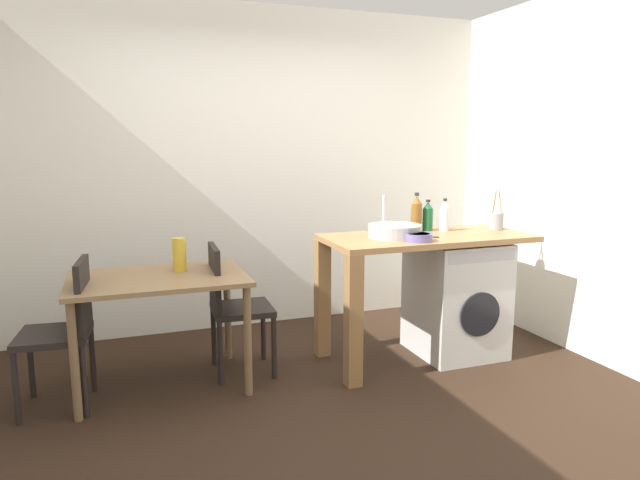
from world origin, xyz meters
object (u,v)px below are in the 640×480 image
(washing_machine, at_px, (456,297))
(chair_opposite, at_px, (231,302))
(chair_person_seat, at_px, (66,325))
(utensil_crock, at_px, (496,221))
(bottle_squat_brown, at_px, (428,217))
(mixing_bowl, at_px, (418,237))
(bottle_tall_green, at_px, (416,214))
(dining_table, at_px, (159,291))
(vase, at_px, (179,254))
(bottle_clear_small, at_px, (444,216))

(washing_machine, bearing_deg, chair_opposite, 173.45)
(chair_person_seat, height_order, utensil_crock, utensil_crock)
(bottle_squat_brown, distance_m, mixing_bowl, 0.49)
(bottle_tall_green, bearing_deg, dining_table, -178.42)
(mixing_bowl, xyz_separation_m, utensil_crock, (0.82, 0.25, 0.04))
(dining_table, xyz_separation_m, vase, (0.15, 0.10, 0.21))
(bottle_tall_green, bearing_deg, washing_machine, -37.10)
(bottle_tall_green, relative_size, bottle_squat_brown, 1.24)
(washing_machine, height_order, bottle_clear_small, bottle_clear_small)
(washing_machine, xyz_separation_m, vase, (-1.99, 0.24, 0.42))
(bottle_clear_small, height_order, mixing_bowl, bottle_clear_small)
(utensil_crock, bearing_deg, bottle_clear_small, 168.80)
(chair_person_seat, distance_m, mixing_bowl, 2.29)
(washing_machine, distance_m, bottle_clear_small, 0.62)
(washing_machine, relative_size, bottle_tall_green, 2.96)
(mixing_bowl, bearing_deg, utensil_crock, 17.01)
(washing_machine, height_order, vase, vase)
(utensil_crock, bearing_deg, chair_opposite, 176.10)
(chair_opposite, height_order, utensil_crock, utensil_crock)
(bottle_tall_green, relative_size, mixing_bowl, 1.52)
(bottle_clear_small, bearing_deg, bottle_tall_green, 164.96)
(bottle_tall_green, distance_m, bottle_clear_small, 0.22)
(washing_machine, xyz_separation_m, bottle_tall_green, (-0.25, 0.19, 0.62))
(dining_table, relative_size, chair_opposite, 1.22)
(bottle_tall_green, distance_m, utensil_crock, 0.64)
(dining_table, xyz_separation_m, washing_machine, (2.14, -0.14, -0.21))
(chair_person_seat, xyz_separation_m, bottle_squat_brown, (2.53, 0.16, 0.52))
(utensil_crock, height_order, vase, utensil_crock)
(utensil_crock, bearing_deg, bottle_squat_brown, 165.37)
(washing_machine, bearing_deg, utensil_crock, 8.10)
(mixing_bowl, relative_size, utensil_crock, 0.64)
(bottle_clear_small, bearing_deg, chair_person_seat, -177.76)
(dining_table, distance_m, utensil_crock, 2.53)
(dining_table, bearing_deg, bottle_tall_green, 1.58)
(dining_table, distance_m, chair_person_seat, 0.57)
(bottle_clear_small, distance_m, mixing_bowl, 0.53)
(chair_opposite, distance_m, bottle_squat_brown, 1.60)
(chair_person_seat, relative_size, washing_machine, 1.05)
(mixing_bowl, bearing_deg, chair_person_seat, 174.19)
(chair_person_seat, xyz_separation_m, chair_opposite, (1.02, 0.16, 0.00))
(chair_opposite, distance_m, mixing_bowl, 1.35)
(dining_table, distance_m, bottle_squat_brown, 2.02)
(bottle_tall_green, relative_size, bottle_clear_small, 1.18)
(bottle_squat_brown, bearing_deg, bottle_clear_small, -26.18)
(chair_person_seat, bearing_deg, dining_table, -73.14)
(mixing_bowl, bearing_deg, bottle_clear_small, 39.00)
(bottle_tall_green, bearing_deg, bottle_clear_small, -15.04)
(washing_machine, xyz_separation_m, bottle_squat_brown, (-0.15, 0.19, 0.60))
(dining_table, distance_m, bottle_tall_green, 1.93)
(dining_table, distance_m, chair_opposite, 0.50)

